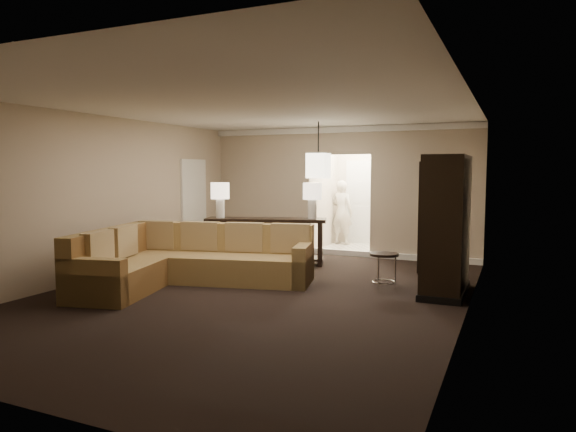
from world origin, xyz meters
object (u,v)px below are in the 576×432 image
at_px(coffee_table, 208,263).
at_px(person, 342,209).
at_px(sectional_sofa, 186,261).
at_px(drink_table, 384,263).
at_px(console_table, 266,237).
at_px(armoire, 446,228).

xyz_separation_m(coffee_table, person, (1.01, 4.60, 0.69)).
xyz_separation_m(sectional_sofa, person, (0.90, 5.43, 0.51)).
relative_size(coffee_table, drink_table, 1.75).
height_order(sectional_sofa, person, person).
bearing_deg(person, console_table, 91.51).
xyz_separation_m(drink_table, person, (-2.13, 4.40, 0.49)).
distance_m(console_table, drink_table, 2.87).
bearing_deg(armoire, person, 125.00).
bearing_deg(person, coffee_table, 87.99).
bearing_deg(armoire, coffee_table, -176.36).
bearing_deg(drink_table, coffee_table, -176.35).
height_order(sectional_sofa, console_table, sectional_sofa).
height_order(console_table, armoire, armoire).
bearing_deg(coffee_table, armoire, 3.64).
distance_m(sectional_sofa, console_table, 2.19).
bearing_deg(sectional_sofa, coffee_table, 84.55).
bearing_deg(drink_table, person, 115.80).
xyz_separation_m(coffee_table, armoire, (4.05, 0.26, 0.80)).
bearing_deg(console_table, sectional_sofa, -118.15).
bearing_deg(coffee_table, console_table, 69.40).
xyz_separation_m(coffee_table, console_table, (0.50, 1.33, 0.34)).
distance_m(sectional_sofa, armoire, 4.13).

